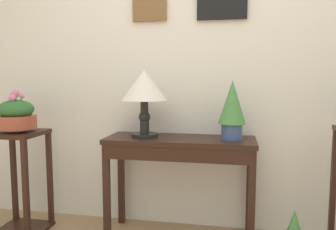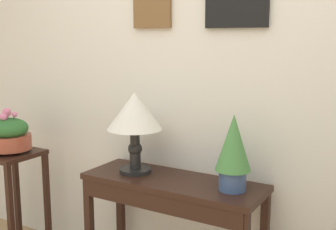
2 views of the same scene
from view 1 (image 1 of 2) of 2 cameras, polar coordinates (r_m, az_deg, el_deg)
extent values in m
cube|color=silver|center=(2.72, 4.09, 10.48)|extent=(9.00, 0.10, 2.80)
cube|color=black|center=(2.69, 9.12, 18.32)|extent=(0.37, 0.02, 0.25)
cube|color=#C45295|center=(2.69, 9.11, 18.34)|extent=(0.30, 0.01, 0.20)
cube|color=black|center=(2.48, 2.05, -4.26)|extent=(1.09, 0.39, 0.03)
cube|color=black|center=(2.32, 1.37, -6.68)|extent=(1.02, 0.03, 0.10)
cube|color=black|center=(2.55, -10.32, -12.92)|extent=(0.04, 0.04, 0.73)
cube|color=black|center=(2.40, 13.95, -14.28)|extent=(0.05, 0.04, 0.73)
cube|color=black|center=(2.85, -7.90, -10.85)|extent=(0.04, 0.04, 0.73)
cube|color=black|center=(2.71, 13.58, -11.86)|extent=(0.05, 0.04, 0.73)
cylinder|color=black|center=(2.53, -3.97, -3.38)|extent=(0.20, 0.20, 0.02)
cylinder|color=black|center=(2.52, -3.98, -1.71)|extent=(0.07, 0.07, 0.12)
sphere|color=black|center=(2.51, -3.99, -0.32)|extent=(0.09, 0.09, 0.09)
cylinder|color=black|center=(2.50, -4.00, 1.09)|extent=(0.06, 0.06, 0.12)
cone|color=white|center=(2.49, -4.04, 5.09)|extent=(0.34, 0.34, 0.23)
cylinder|color=#3D5684|center=(2.44, 10.71, -2.76)|extent=(0.15, 0.15, 0.11)
cone|color=#478442|center=(2.42, 10.81, 2.16)|extent=(0.19, 0.19, 0.31)
cube|color=black|center=(2.79, -24.16, -2.84)|extent=(0.37, 0.37, 0.03)
cube|color=black|center=(2.66, -22.90, -11.74)|extent=(0.04, 0.03, 0.74)
cube|color=black|center=(3.09, -24.59, -9.31)|extent=(0.04, 0.04, 0.74)
cube|color=black|center=(2.92, -19.34, -9.99)|extent=(0.04, 0.04, 0.74)
cylinder|color=#9E4733|center=(2.79, -24.18, -2.34)|extent=(0.13, 0.13, 0.02)
cylinder|color=#9E4733|center=(2.78, -24.24, -1.09)|extent=(0.29, 0.29, 0.10)
ellipsoid|color=#2D662D|center=(2.77, -24.33, 0.89)|extent=(0.26, 0.26, 0.14)
cylinder|color=#2D662D|center=(2.75, -24.30, 1.71)|extent=(0.04, 0.04, 0.17)
sphere|color=pink|center=(2.73, -24.32, 3.50)|extent=(0.04, 0.04, 0.04)
cylinder|color=#2D662D|center=(2.76, -24.39, 1.59)|extent=(0.02, 0.03, 0.16)
sphere|color=pink|center=(2.74, -24.49, 3.25)|extent=(0.06, 0.06, 0.06)
cylinder|color=#2D662D|center=(2.76, -23.85, 1.46)|extent=(0.06, 0.03, 0.15)
sphere|color=pink|center=(2.75, -23.41, 2.98)|extent=(0.04, 0.04, 0.04)
cylinder|color=#2D662D|center=(2.75, -24.34, 1.61)|extent=(0.03, 0.04, 0.17)
sphere|color=pink|center=(2.73, -24.39, 3.29)|extent=(0.04, 0.04, 0.04)
cylinder|color=#2D662D|center=(2.75, -24.55, 1.30)|extent=(0.01, 0.05, 0.14)
sphere|color=pink|center=(2.73, -24.82, 2.67)|extent=(0.05, 0.05, 0.05)
cube|color=black|center=(2.62, 26.12, -11.18)|extent=(0.04, 0.04, 0.82)
cone|color=#478442|center=(2.47, 20.53, -17.58)|extent=(0.16, 0.16, 0.26)
camera|label=2|loc=(0.96, 82.14, 23.87)|focal=45.68mm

